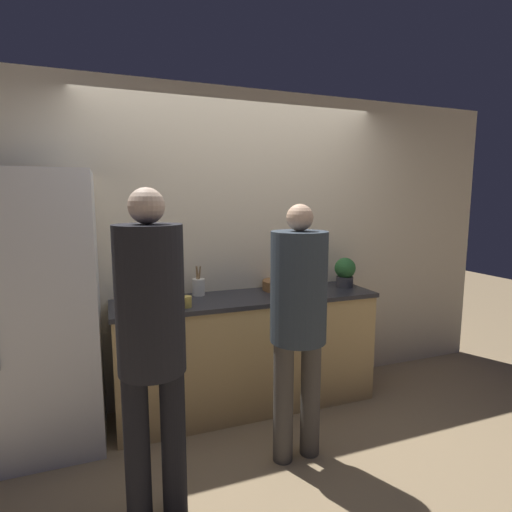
% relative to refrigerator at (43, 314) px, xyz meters
% --- Properties ---
extents(ground_plane, '(14.00, 14.00, 0.00)m').
position_rel_refrigerator_xyz_m(ground_plane, '(1.46, -0.29, -0.94)').
color(ground_plane, '#9E8460').
extents(wall_back, '(5.20, 0.06, 2.60)m').
position_rel_refrigerator_xyz_m(wall_back, '(1.46, 0.32, 0.36)').
color(wall_back, beige).
rests_on(wall_back, ground_plane).
extents(counter, '(2.11, 0.59, 0.93)m').
position_rel_refrigerator_xyz_m(counter, '(1.46, 0.04, -0.48)').
color(counter, tan).
rests_on(counter, ground_plane).
extents(refrigerator, '(0.70, 0.63, 1.89)m').
position_rel_refrigerator_xyz_m(refrigerator, '(0.00, 0.00, 0.00)').
color(refrigerator, white).
rests_on(refrigerator, ground_plane).
extents(person_left, '(0.34, 0.34, 1.76)m').
position_rel_refrigerator_xyz_m(person_left, '(0.61, -0.95, 0.10)').
color(person_left, black).
rests_on(person_left, ground_plane).
extents(person_center, '(0.36, 0.36, 1.67)m').
position_rel_refrigerator_xyz_m(person_center, '(1.54, -0.71, 0.06)').
color(person_center, '#4C4742').
rests_on(person_center, ground_plane).
extents(fruit_bowl, '(0.32, 0.32, 0.12)m').
position_rel_refrigerator_xyz_m(fruit_bowl, '(1.80, 0.15, 0.03)').
color(fruit_bowl, brown).
rests_on(fruit_bowl, counter).
extents(utensil_crock, '(0.10, 0.10, 0.24)m').
position_rel_refrigerator_xyz_m(utensil_crock, '(1.09, 0.20, 0.06)').
color(utensil_crock, silver).
rests_on(utensil_crock, counter).
extents(bottle_red, '(0.06, 0.06, 0.20)m').
position_rel_refrigerator_xyz_m(bottle_red, '(2.03, -0.12, 0.07)').
color(bottle_red, red).
rests_on(bottle_red, counter).
extents(cup_yellow, '(0.08, 0.08, 0.08)m').
position_rel_refrigerator_xyz_m(cup_yellow, '(0.93, -0.13, 0.03)').
color(cup_yellow, gold).
rests_on(cup_yellow, counter).
extents(potted_plant, '(0.18, 0.18, 0.26)m').
position_rel_refrigerator_xyz_m(potted_plant, '(2.37, 0.05, 0.13)').
color(potted_plant, '#3D3D42').
rests_on(potted_plant, counter).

